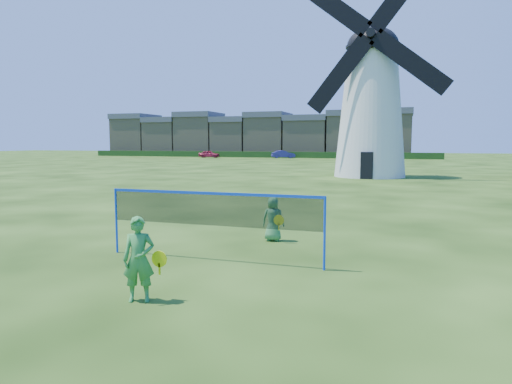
{
  "coord_description": "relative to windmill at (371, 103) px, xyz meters",
  "views": [
    {
      "loc": [
        3.46,
        -9.53,
        2.65
      ],
      "look_at": [
        0.2,
        0.5,
        1.5
      ],
      "focal_mm": 32.32,
      "sensor_mm": 36.0,
      "label": 1
    }
  ],
  "objects": [
    {
      "name": "ground",
      "position": [
        -0.83,
        -26.66,
        -5.58
      ],
      "size": [
        220.0,
        220.0,
        0.0
      ],
      "primitive_type": "plane",
      "color": "black",
      "rests_on": "ground"
    },
    {
      "name": "windmill",
      "position": [
        0.0,
        0.0,
        0.0
      ],
      "size": [
        11.1,
        5.31,
        15.79
      ],
      "color": "silver",
      "rests_on": "ground"
    },
    {
      "name": "badminton_net",
      "position": [
        -1.41,
        -26.89,
        -4.44
      ],
      "size": [
        5.05,
        0.05,
        1.55
      ],
      "color": "blue",
      "rests_on": "ground"
    },
    {
      "name": "player_girl",
      "position": [
        -1.52,
        -29.69,
        -4.87
      ],
      "size": [
        0.73,
        0.51,
        1.43
      ],
      "rotation": [
        0.0,
        0.0,
        0.39
      ],
      "color": "#388E3F",
      "rests_on": "ground"
    },
    {
      "name": "player_boy",
      "position": [
        -0.7,
        -24.46,
        -4.98
      ],
      "size": [
        0.67,
        0.45,
        1.2
      ],
      "rotation": [
        0.0,
        0.0,
        3.24
      ],
      "color": "#448E4C",
      "rests_on": "ground"
    },
    {
      "name": "terraced_houses",
      "position": [
        -24.67,
        45.34,
        -1.64
      ],
      "size": [
        56.55,
        8.4,
        8.23
      ],
      "color": "gray",
      "rests_on": "ground"
    },
    {
      "name": "hedge",
      "position": [
        -22.83,
        39.34,
        -5.08
      ],
      "size": [
        62.0,
        0.8,
        1.0
      ],
      "primitive_type": "cube",
      "color": "#193814",
      "rests_on": "ground"
    },
    {
      "name": "car_left",
      "position": [
        -29.03,
        35.55,
        -4.98
      ],
      "size": [
        3.67,
        1.84,
        1.2
      ],
      "primitive_type": "imported",
      "rotation": [
        0.0,
        0.0,
        1.69
      ],
      "color": "maroon",
      "rests_on": "ground"
    },
    {
      "name": "car_right",
      "position": [
        -16.49,
        37.04,
        -4.95
      ],
      "size": [
        4.04,
        2.8,
        1.26
      ],
      "primitive_type": "imported",
      "rotation": [
        0.0,
        0.0,
        2.0
      ],
      "color": "navy",
      "rests_on": "ground"
    }
  ]
}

